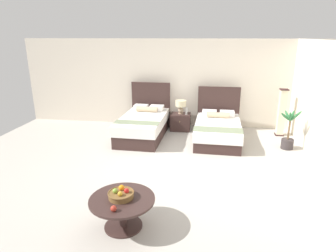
# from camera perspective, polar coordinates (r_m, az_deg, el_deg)

# --- Properties ---
(ground_plane) EXTENTS (10.03, 10.18, 0.02)m
(ground_plane) POSITION_cam_1_polar(r_m,az_deg,el_deg) (6.19, 0.60, -8.67)
(ground_plane) COLOR #BDB6AB
(wall_back) EXTENTS (10.03, 0.12, 2.62)m
(wall_back) POSITION_cam_1_polar(r_m,az_deg,el_deg) (8.94, 3.23, 8.42)
(wall_back) COLOR silver
(wall_back) RESTS_ON ground
(wall_side_right) EXTENTS (0.12, 5.78, 2.62)m
(wall_side_right) POSITION_cam_1_polar(r_m,az_deg,el_deg) (6.59, 30.11, 2.78)
(wall_side_right) COLOR silver
(wall_side_right) RESTS_ON ground
(bed_near_window) EXTENTS (1.23, 2.15, 1.37)m
(bed_near_window) POSITION_cam_1_polar(r_m,az_deg,el_deg) (8.05, -4.83, 0.25)
(bed_near_window) COLOR #392623
(bed_near_window) RESTS_ON ground
(bed_near_corner) EXTENTS (1.27, 2.09, 1.29)m
(bed_near_corner) POSITION_cam_1_polar(r_m,az_deg,el_deg) (7.90, 9.75, -0.60)
(bed_near_corner) COLOR #392623
(bed_near_corner) RESTS_ON ground
(nightstand) EXTENTS (0.58, 0.49, 0.50)m
(nightstand) POSITION_cam_1_polar(r_m,az_deg,el_deg) (8.62, 2.48, 0.83)
(nightstand) COLOR #392623
(nightstand) RESTS_ON ground
(table_lamp) EXTENTS (0.31, 0.31, 0.40)m
(table_lamp) POSITION_cam_1_polar(r_m,az_deg,el_deg) (8.51, 2.54, 4.17)
(table_lamp) COLOR tan
(table_lamp) RESTS_ON nightstand
(vase) EXTENTS (0.07, 0.07, 0.21)m
(vase) POSITION_cam_1_polar(r_m,az_deg,el_deg) (8.47, 3.65, 2.99)
(vase) COLOR silver
(vase) RESTS_ON nightstand
(coffee_table) EXTENTS (0.95, 0.95, 0.48)m
(coffee_table) POSITION_cam_1_polar(r_m,az_deg,el_deg) (4.40, -8.97, -15.27)
(coffee_table) COLOR #392623
(coffee_table) RESTS_ON ground
(fruit_bowl) EXTENTS (0.38, 0.38, 0.16)m
(fruit_bowl) POSITION_cam_1_polar(r_m,az_deg,el_deg) (4.33, -9.25, -13.12)
(fruit_bowl) COLOR brown
(fruit_bowl) RESTS_ON coffee_table
(loose_apple) EXTENTS (0.08, 0.08, 0.08)m
(loose_apple) POSITION_cam_1_polar(r_m,az_deg,el_deg) (4.06, -10.68, -15.69)
(loose_apple) COLOR #AE3122
(loose_apple) RESTS_ON coffee_table
(floor_lamp_corner) EXTENTS (0.22, 0.22, 1.32)m
(floor_lamp_corner) POSITION_cam_1_polar(r_m,az_deg,el_deg) (8.64, 21.46, 2.47)
(floor_lamp_corner) COLOR #331A1B
(floor_lamp_corner) RESTS_ON ground
(potted_palm) EXTENTS (0.53, 0.47, 1.01)m
(potted_palm) POSITION_cam_1_polar(r_m,az_deg,el_deg) (7.76, 22.59, -2.02)
(potted_palm) COLOR #383132
(potted_palm) RESTS_ON ground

